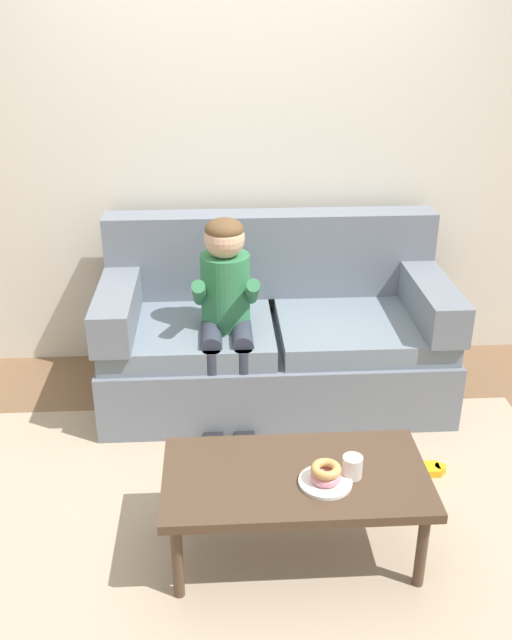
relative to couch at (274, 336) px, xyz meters
name	(u,v)px	position (x,y,z in m)	size (l,w,h in m)	color
ground	(257,482)	(-0.15, -0.85, -0.36)	(10.00, 10.00, 0.00)	brown
wall_back	(243,132)	(-0.15, 0.55, 1.04)	(8.00, 0.10, 2.80)	silver
area_rug	(261,516)	(-0.15, -1.10, -0.35)	(2.95, 1.84, 0.01)	tan
couch	(274,336)	(0.00, 0.00, 0.00)	(1.90, 0.90, 0.99)	slate
coffee_table	(295,482)	(-0.02, -1.32, 0.00)	(1.06, 0.56, 0.40)	#4C3828
person_child	(226,302)	(-0.27, -0.21, 0.32)	(0.34, 0.58, 1.10)	#337A4C
plate	(325,482)	(0.09, -1.39, 0.05)	(0.21, 0.21, 0.01)	white
donut	(326,477)	(0.09, -1.39, 0.08)	(0.12, 0.12, 0.04)	pink
donut_second	(326,469)	(0.09, -1.39, 0.11)	(0.12, 0.12, 0.04)	tan
mug	(352,467)	(0.20, -1.35, 0.09)	(0.08, 0.08, 0.09)	silver
toy_controller	(423,470)	(0.66, -0.84, -0.33)	(0.23, 0.09, 0.05)	gold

